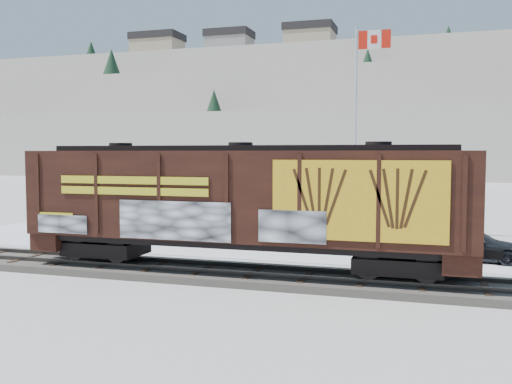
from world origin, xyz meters
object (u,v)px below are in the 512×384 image
(hopper_railcar, at_px, (241,200))
(car_white, at_px, (310,229))
(car_dark, at_px, (472,245))
(flagpole, at_px, (357,160))
(car_silver, at_px, (281,231))

(hopper_railcar, height_order, car_white, hopper_railcar)
(car_dark, bearing_deg, flagpole, 52.75)
(hopper_railcar, xyz_separation_m, car_white, (0.91, 8.28, -2.13))
(hopper_railcar, xyz_separation_m, car_dark, (8.51, 6.28, -2.25))
(hopper_railcar, relative_size, car_dark, 3.61)
(hopper_railcar, xyz_separation_m, flagpole, (2.77, 12.14, 1.33))
(car_silver, bearing_deg, flagpole, -40.45)
(flagpole, relative_size, car_white, 2.42)
(hopper_railcar, distance_m, car_dark, 10.82)
(hopper_railcar, relative_size, flagpole, 1.44)
(car_white, bearing_deg, car_silver, 130.72)
(car_silver, xyz_separation_m, car_dark, (8.93, -1.33, -0.04))
(car_white, bearing_deg, car_dark, -90.67)
(hopper_railcar, relative_size, car_white, 3.49)
(flagpole, relative_size, car_dark, 2.50)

